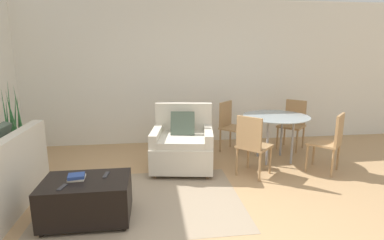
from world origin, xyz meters
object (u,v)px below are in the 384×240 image
at_px(dining_chair_far_left, 230,123).
at_px(armchair, 183,145).
at_px(book_stack, 76,177).
at_px(dining_chair_near_left, 252,142).
at_px(dining_chair_near_right, 331,139).
at_px(ottoman, 87,198).
at_px(tv_remote_secondary, 62,187).
at_px(dining_table, 276,121).
at_px(dining_chair_far_right, 293,121).
at_px(tv_remote_primary, 106,175).
at_px(potted_plant, 17,150).

bearing_deg(dining_chair_far_left, armchair, -141.60).
height_order(book_stack, dining_chair_near_left, dining_chair_near_left).
distance_m(book_stack, dining_chair_near_right, 3.51).
xyz_separation_m(book_stack, dining_chair_near_left, (2.20, 0.87, 0.03)).
bearing_deg(book_stack, ottoman, -19.35).
height_order(tv_remote_secondary, dining_table, dining_table).
relative_size(book_stack, dining_chair_far_right, 0.20).
height_order(dining_chair_near_left, dining_chair_far_left, same).
xyz_separation_m(book_stack, tv_remote_secondary, (-0.09, -0.19, -0.02)).
height_order(armchair, tv_remote_primary, armchair).
bearing_deg(tv_remote_secondary, armchair, 48.32).
height_order(potted_plant, dining_table, potted_plant).
height_order(tv_remote_primary, dining_table, dining_table).
distance_m(armchair, tv_remote_primary, 1.59).
height_order(tv_remote_secondary, dining_chair_near_left, dining_chair_near_left).
distance_m(ottoman, dining_chair_far_right, 3.93).
xyz_separation_m(tv_remote_secondary, dining_chair_far_left, (2.29, 2.26, 0.06)).
xyz_separation_m(dining_chair_near_left, dining_chair_far_left, (0.00, 1.21, 0.00)).
bearing_deg(dining_chair_near_right, dining_table, 135.00).
xyz_separation_m(dining_table, dining_chair_near_right, (0.60, -0.60, -0.15)).
height_order(book_stack, dining_chair_near_right, dining_chair_near_right).
xyz_separation_m(dining_table, dining_chair_far_right, (0.60, 0.60, -0.15)).
distance_m(book_stack, dining_table, 3.17).
bearing_deg(dining_table, book_stack, -152.29).
xyz_separation_m(armchair, book_stack, (-1.25, -1.33, 0.12)).
bearing_deg(ottoman, dining_chair_far_left, 45.09).
bearing_deg(dining_chair_near_left, dining_chair_far_left, 90.00).
distance_m(potted_plant, dining_chair_near_right, 4.71).
bearing_deg(dining_table, dining_chair_far_left, 135.00).
bearing_deg(dining_chair_far_left, book_stack, -136.65).
bearing_deg(tv_remote_secondary, dining_chair_far_right, 32.88).
bearing_deg(tv_remote_secondary, dining_chair_near_left, 24.72).
bearing_deg(book_stack, dining_chair_near_left, 21.55).
distance_m(dining_chair_near_left, dining_chair_near_right, 1.21).
distance_m(tv_remote_secondary, dining_chair_near_left, 2.52).
relative_size(ottoman, tv_remote_secondary, 6.13).
bearing_deg(book_stack, tv_remote_primary, 13.64).
bearing_deg(tv_remote_primary, tv_remote_secondary, -146.14).
relative_size(tv_remote_secondary, dining_table, 0.14).
xyz_separation_m(armchair, dining_chair_near_right, (2.15, -0.46, 0.15)).
bearing_deg(dining_chair_far_right, armchair, -160.82).
bearing_deg(tv_remote_primary, ottoman, -151.78).
relative_size(armchair, dining_chair_near_left, 1.15).
height_order(ottoman, potted_plant, potted_plant).
distance_m(potted_plant, dining_chair_far_right, 4.68).
relative_size(book_stack, tv_remote_primary, 1.10).
bearing_deg(dining_chair_far_left, ottoman, -134.91).
height_order(dining_chair_far_left, dining_chair_far_right, same).
xyz_separation_m(dining_chair_near_right, dining_chair_far_right, (0.00, 1.21, 0.00)).
height_order(armchair, dining_chair_far_right, armchair).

